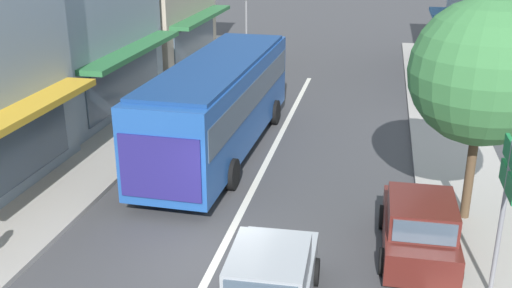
{
  "coord_description": "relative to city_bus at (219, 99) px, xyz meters",
  "views": [
    {
      "loc": [
        3.47,
        -11.76,
        7.61
      ],
      "look_at": [
        -0.04,
        4.93,
        1.2
      ],
      "focal_mm": 42.0,
      "sensor_mm": 36.0,
      "label": 1
    }
  ],
  "objects": [
    {
      "name": "sidewalk_left",
      "position": [
        -5.02,
        -1.14,
        -1.81
      ],
      "size": [
        5.2,
        44.0,
        0.14
      ],
      "primitive_type": "cube",
      "color": "#A39E96",
      "rests_on": "ground"
    },
    {
      "name": "traffic_light_downstreet",
      "position": [
        -2.17,
        13.76,
        0.97
      ],
      "size": [
        0.33,
        0.24,
        4.2
      ],
      "color": "gray",
      "rests_on": "ground"
    },
    {
      "name": "street_tree_right",
      "position": [
        7.77,
        -3.67,
        2.21
      ],
      "size": [
        3.68,
        3.68,
        5.94
      ],
      "color": "brown",
      "rests_on": "ground"
    },
    {
      "name": "directional_road_sign",
      "position": [
        7.92,
        -7.25,
        0.82
      ],
      "size": [
        0.1,
        1.4,
        3.6
      ],
      "color": "gray",
      "rests_on": "ground"
    },
    {
      "name": "city_bus",
      "position": [
        0.0,
        0.0,
        0.0
      ],
      "size": [
        2.95,
        10.92,
        3.23
      ],
      "color": "#1E4C99",
      "rests_on": "ground"
    },
    {
      "name": "lane_centre_line",
      "position": [
        1.78,
        -3.14,
        -1.88
      ],
      "size": [
        0.2,
        28.0,
        0.01
      ],
      "primitive_type": "cube",
      "color": "silver",
      "rests_on": "ground"
    },
    {
      "name": "pedestrian_browsing_midblock",
      "position": [
        -3.01,
        1.18,
        -0.81
      ],
      "size": [
        0.52,
        0.59,
        1.63
      ],
      "color": "#4C4742",
      "rests_on": "sidewalk_left"
    },
    {
      "name": "ground_plane",
      "position": [
        1.78,
        -7.14,
        -1.88
      ],
      "size": [
        140.0,
        140.0,
        0.0
      ],
      "primitive_type": "plane",
      "color": "#3F3F42"
    },
    {
      "name": "shopfront_mid_block",
      "position": [
        -8.4,
        3.36,
        2.09
      ],
      "size": [
        8.09,
        8.69,
        7.95
      ],
      "color": "#84939E",
      "rests_on": "ground"
    },
    {
      "name": "parked_hatchback_kerb_second",
      "position": [
        6.46,
        -5.7,
        -1.17
      ],
      "size": [
        1.86,
        3.72,
        1.54
      ],
      "color": "#561E19",
      "rests_on": "ground"
    },
    {
      "name": "kerb_right",
      "position": [
        7.98,
        -1.14,
        -1.82
      ],
      "size": [
        2.8,
        44.0,
        0.12
      ],
      "primitive_type": "cube",
      "color": "#A39E96",
      "rests_on": "ground"
    },
    {
      "name": "pedestrian_far_walker",
      "position": [
        -3.02,
        3.74,
        -0.81
      ],
      "size": [
        0.66,
        0.3,
        1.63
      ],
      "color": "#333338",
      "rests_on": "sidewalk_left"
    },
    {
      "name": "hatchback_behind_bus_near",
      "position": [
        3.4,
        -8.71,
        -1.17
      ],
      "size": [
        1.9,
        3.75,
        1.54
      ],
      "color": "#9EA3A8",
      "rests_on": "ground"
    }
  ]
}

